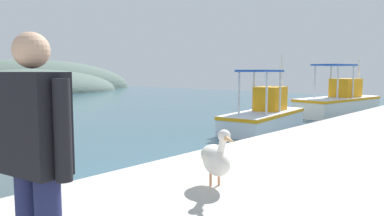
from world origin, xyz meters
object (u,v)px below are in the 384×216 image
Objects in this scene: fishing_boat_fourth at (339,102)px; fisherman_standing at (36,161)px; pelican at (216,158)px; fishing_boat_third at (265,115)px.

fishing_boat_fourth reaches higher than fisherman_standing.
fishing_boat_fourth is 6.55× the size of pelican.
fisherman_standing is (-18.69, -5.03, 1.10)m from fishing_boat_fourth.
fishing_boat_fourth is 19.39m from fisherman_standing.
fishing_boat_third is 5.43× the size of pelican.
fisherman_standing reaches higher than pelican.
pelican is 0.52× the size of fisherman_standing.
pelican is at bearing -152.66° from fishing_boat_third.
fishing_boat_third is 0.83× the size of fishing_boat_fourth.
fishing_boat_fourth is (7.00, -0.35, 0.10)m from fishing_boat_third.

